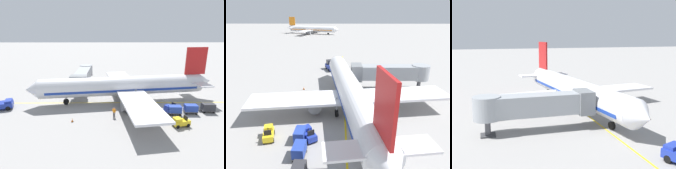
# 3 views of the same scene
# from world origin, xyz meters

# --- Properties ---
(ground_plane) EXTENTS (400.00, 400.00, 0.00)m
(ground_plane) POSITION_xyz_m (0.00, 0.00, 0.00)
(ground_plane) COLOR gray
(gate_lead_in_line) EXTENTS (0.24, 80.00, 0.01)m
(gate_lead_in_line) POSITION_xyz_m (0.00, 0.00, 0.00)
(gate_lead_in_line) COLOR gold
(gate_lead_in_line) RESTS_ON ground
(parked_airliner) EXTENTS (30.42, 37.32, 10.63)m
(parked_airliner) POSITION_xyz_m (0.81, 0.97, 3.19)
(parked_airliner) COLOR silver
(parked_airliner) RESTS_ON ground
(jet_bridge) EXTENTS (15.03, 3.50, 4.98)m
(jet_bridge) POSITION_xyz_m (8.89, 10.24, 3.46)
(jet_bridge) COLOR #93999E
(jet_bridge) RESTS_ON ground
(baggage_tug_lead) EXTENTS (1.80, 2.72, 1.62)m
(baggage_tug_lead) POSITION_xyz_m (-9.49, -6.66, 0.71)
(baggage_tug_lead) COLOR gold
(baggage_tug_lead) RESTS_ON ground
(baggage_tug_trailing) EXTENTS (2.31, 2.76, 1.62)m
(baggage_tug_trailing) POSITION_xyz_m (-4.58, -6.70, 0.71)
(baggage_tug_trailing) COLOR #1E339E
(baggage_tug_trailing) RESTS_ON ground
(baggage_cart_front) EXTENTS (1.38, 2.92, 1.58)m
(baggage_cart_front) POSITION_xyz_m (-5.52, -7.12, 0.95)
(baggage_cart_front) COLOR #4C4C51
(baggage_cart_front) RESTS_ON ground
(baggage_cart_second_in_train) EXTENTS (1.38, 2.92, 1.58)m
(baggage_cart_second_in_train) POSITION_xyz_m (-5.07, -10.03, 0.95)
(baggage_cart_second_in_train) COLOR #4C4C51
(baggage_cart_second_in_train) RESTS_ON ground
(baggage_cart_third_in_train) EXTENTS (1.38, 2.92, 1.58)m
(baggage_cart_third_in_train) POSITION_xyz_m (-4.55, -13.30, 0.95)
(baggage_cart_third_in_train) COLOR #4C4C51
(baggage_cart_third_in_train) RESTS_ON ground
(ground_crew_wing_walker) EXTENTS (0.39, 0.69, 1.69)m
(ground_crew_wing_walker) POSITION_xyz_m (-6.36, 3.18, 0.95)
(ground_crew_wing_walker) COLOR #232328
(ground_crew_wing_walker) RESTS_ON ground
(safety_cone_nose_left) EXTENTS (0.36, 0.36, 0.59)m
(safety_cone_nose_left) POSITION_xyz_m (-7.93, 9.78, 0.29)
(safety_cone_nose_left) COLOR black
(safety_cone_nose_left) RESTS_ON ground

